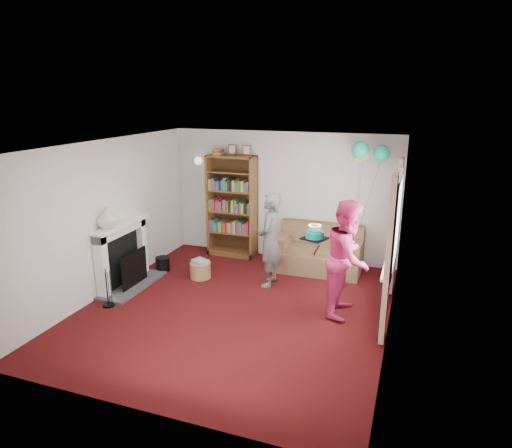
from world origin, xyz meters
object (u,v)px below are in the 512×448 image
at_px(person_magenta, 348,258).
at_px(birthday_cake, 315,235).
at_px(sofa, 319,253).
at_px(person_striped, 270,240).
at_px(bookcase, 233,207).

distance_m(person_magenta, birthday_cake, 0.61).
distance_m(sofa, person_magenta, 1.86).
bearing_deg(sofa, person_striped, -123.23).
xyz_separation_m(person_striped, birthday_cake, (0.87, -0.50, 0.33)).
xyz_separation_m(bookcase, person_striped, (1.19, -1.24, -0.18)).
height_order(person_magenta, birthday_cake, person_magenta).
relative_size(bookcase, person_striped, 1.38).
height_order(bookcase, birthday_cake, bookcase).
bearing_deg(sofa, birthday_cake, -81.79).
relative_size(sofa, person_striped, 0.98).
xyz_separation_m(sofa, birthday_cake, (0.23, -1.50, 0.82)).
height_order(bookcase, person_striped, bookcase).
height_order(person_striped, birthday_cake, person_striped).
bearing_deg(sofa, person_magenta, -65.04).
bearing_deg(bookcase, sofa, -7.38).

